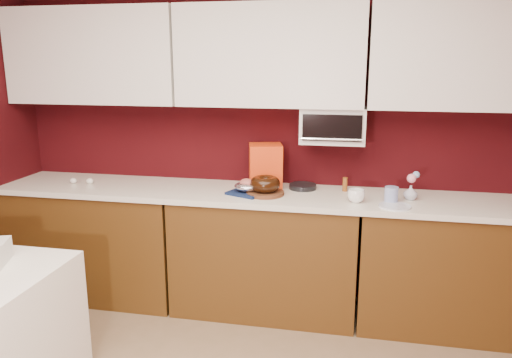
{
  "coord_description": "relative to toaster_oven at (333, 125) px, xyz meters",
  "views": [
    {
      "loc": [
        0.62,
        -1.45,
        1.82
      ],
      "look_at": [
        -0.05,
        1.84,
        1.02
      ],
      "focal_mm": 35.0,
      "sensor_mm": 36.0,
      "label": 1
    }
  ],
  "objects": [
    {
      "name": "toaster_oven",
      "position": [
        0.0,
        0.0,
        0.0
      ],
      "size": [
        0.45,
        0.3,
        0.25
      ],
      "primitive_type": "cube",
      "color": "white",
      "rests_on": "upper_cabinet_center"
    },
    {
      "name": "wall_back",
      "position": [
        -0.45,
        0.15,
        -0.12
      ],
      "size": [
        4.0,
        0.02,
        2.5
      ],
      "primitive_type": "cube",
      "color": "#36070A",
      "rests_on": "floor"
    },
    {
      "name": "blue_jar",
      "position": [
        0.41,
        -0.25,
        -0.42
      ],
      "size": [
        0.1,
        0.1,
        0.11
      ],
      "primitive_type": "cylinder",
      "rotation": [
        0.0,
        0.0,
        -0.14
      ],
      "color": "#1C3D9B",
      "rests_on": "countertop"
    },
    {
      "name": "egg_right",
      "position": [
        -1.82,
        -0.18,
        -0.45
      ],
      "size": [
        0.07,
        0.06,
        0.04
      ],
      "primitive_type": "ellipsoid",
      "rotation": [
        0.0,
        0.0,
        0.39
      ],
      "color": "silver",
      "rests_on": "countertop"
    },
    {
      "name": "flower_blue",
      "position": [
        0.57,
        -0.13,
        -0.3
      ],
      "size": [
        0.05,
        0.05,
        0.05
      ],
      "primitive_type": "sphere",
      "color": "#81A1CF",
      "rests_on": "flower_vase"
    },
    {
      "name": "upper_cabinet_right",
      "position": [
        0.88,
        -0.02,
        0.48
      ],
      "size": [
        1.31,
        0.33,
        0.7
      ],
      "primitive_type": "cube",
      "color": "white",
      "rests_on": "wall_back"
    },
    {
      "name": "base_cabinet_center",
      "position": [
        -0.45,
        -0.17,
        -0.95
      ],
      "size": [
        1.31,
        0.58,
        0.86
      ],
      "primitive_type": "cube",
      "color": "#513110",
      "rests_on": "floor"
    },
    {
      "name": "countertop",
      "position": [
        -0.45,
        -0.17,
        -0.49
      ],
      "size": [
        4.0,
        0.62,
        0.04
      ],
      "primitive_type": "cube",
      "color": "silver",
      "rests_on": "base_cabinet_center"
    },
    {
      "name": "toaster_oven_handle",
      "position": [
        0.0,
        -0.18,
        -0.07
      ],
      "size": [
        0.42,
        0.02,
        0.02
      ],
      "primitive_type": "cylinder",
      "rotation": [
        0.0,
        1.57,
        0.0
      ],
      "color": "silver",
      "rests_on": "toaster_oven"
    },
    {
      "name": "dark_pan",
      "position": [
        -0.21,
        -0.01,
        -0.46
      ],
      "size": [
        0.25,
        0.25,
        0.03
      ],
      "primitive_type": "cylinder",
      "rotation": [
        0.0,
        0.0,
        0.29
      ],
      "color": "black",
      "rests_on": "countertop"
    },
    {
      "name": "flower_pink",
      "position": [
        0.54,
        -0.15,
        -0.33
      ],
      "size": [
        0.06,
        0.06,
        0.06
      ],
      "primitive_type": "sphere",
      "color": "pink",
      "rests_on": "flower_vase"
    },
    {
      "name": "base_cabinet_right",
      "position": [
        0.88,
        -0.17,
        -0.95
      ],
      "size": [
        1.31,
        0.58,
        0.86
      ],
      "primitive_type": "cube",
      "color": "#513110",
      "rests_on": "floor"
    },
    {
      "name": "bundt_cake",
      "position": [
        -0.45,
        -0.23,
        -0.4
      ],
      "size": [
        0.27,
        0.27,
        0.09
      ],
      "primitive_type": "torus",
      "rotation": [
        0.0,
        0.0,
        0.37
      ],
      "color": "black",
      "rests_on": "cake_base"
    },
    {
      "name": "upper_cabinet_left",
      "position": [
        -1.78,
        -0.02,
        0.48
      ],
      "size": [
        1.31,
        0.33,
        0.7
      ],
      "primitive_type": "cube",
      "color": "white",
      "rests_on": "wall_back"
    },
    {
      "name": "egg_left",
      "position": [
        -1.95,
        -0.2,
        -0.45
      ],
      "size": [
        0.07,
        0.06,
        0.04
      ],
      "primitive_type": "ellipsoid",
      "rotation": [
        0.0,
        0.0,
        0.4
      ],
      "color": "silver",
      "rests_on": "countertop"
    },
    {
      "name": "navy_towel",
      "position": [
        -0.58,
        -0.24,
        -0.47
      ],
      "size": [
        0.3,
        0.28,
        0.02
      ],
      "primitive_type": "cube",
      "rotation": [
        0.0,
        0.0,
        -0.39
      ],
      "color": "#121F44",
      "rests_on": "countertop"
    },
    {
      "name": "flower_vase",
      "position": [
        0.54,
        -0.15,
        -0.42
      ],
      "size": [
        0.09,
        0.09,
        0.11
      ],
      "primitive_type": "imported",
      "rotation": [
        0.0,
        0.0,
        0.31
      ],
      "color": "#B3B7CB",
      "rests_on": "countertop"
    },
    {
      "name": "coffee_mug",
      "position": [
        0.18,
        -0.29,
        -0.42
      ],
      "size": [
        0.11,
        0.11,
        0.11
      ],
      "primitive_type": "imported",
      "rotation": [
        0.0,
        0.0,
        0.11
      ],
      "color": "white",
      "rests_on": "countertop"
    },
    {
      "name": "amber_bottle",
      "position": [
        0.1,
        -0.02,
        -0.42
      ],
      "size": [
        0.04,
        0.04,
        0.1
      ],
      "primitive_type": "cylinder",
      "rotation": [
        0.0,
        0.0,
        -0.03
      ],
      "color": "brown",
      "rests_on": "countertop"
    },
    {
      "name": "roasted_ham",
      "position": [
        -0.58,
        -0.24,
        -0.4
      ],
      "size": [
        0.11,
        0.1,
        0.06
      ],
      "primitive_type": "ellipsoid",
      "rotation": [
        0.0,
        0.0,
        -0.12
      ],
      "color": "#BE6256",
      "rests_on": "foil_ham_nest"
    },
    {
      "name": "base_cabinet_left",
      "position": [
        -1.78,
        -0.17,
        -0.95
      ],
      "size": [
        1.31,
        0.58,
        0.86
      ],
      "primitive_type": "cube",
      "color": "#513110",
      "rests_on": "floor"
    },
    {
      "name": "upper_cabinet_center",
      "position": [
        -0.45,
        -0.02,
        0.48
      ],
      "size": [
        1.31,
        0.33,
        0.7
      ],
      "primitive_type": "cube",
      "color": "white",
      "rests_on": "wall_back"
    },
    {
      "name": "toaster_oven_door",
      "position": [
        0.0,
        -0.16,
        0.0
      ],
      "size": [
        0.4,
        0.02,
        0.18
      ],
      "primitive_type": "cube",
      "color": "black",
      "rests_on": "toaster_oven"
    },
    {
      "name": "pandoro_box",
      "position": [
        -0.48,
        -0.0,
        -0.31
      ],
      "size": [
        0.28,
        0.27,
        0.32
      ],
      "primitive_type": "cube",
      "rotation": [
        0.0,
        0.0,
        0.25
      ],
      "color": "red",
      "rests_on": "countertop"
    },
    {
      "name": "foil_ham_nest",
      "position": [
        -0.58,
        -0.24,
        -0.42
      ],
      "size": [
        0.22,
        0.21,
        0.07
      ],
      "primitive_type": "ellipsoid",
      "rotation": [
        0.0,
        0.0,
        0.42
      ],
      "color": "white",
      "rests_on": "navy_towel"
    },
    {
      "name": "china_plate",
      "position": [
        0.43,
        -0.35,
        -0.47
      ],
      "size": [
        0.27,
        0.27,
        0.01
      ],
      "primitive_type": "cylinder",
      "rotation": [
        0.0,
        0.0,
        -0.38
      ],
      "color": "silver",
      "rests_on": "countertop"
    },
    {
      "name": "cake_base",
      "position": [
        -0.45,
        -0.23,
        -0.46
      ],
      "size": [
        0.27,
        0.27,
        0.02
      ],
      "primitive_type": "cylinder",
      "rotation": [
        0.0,
        0.0,
        -0.02
      ],
      "color": "#59301A",
      "rests_on": "countertop"
    }
  ]
}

